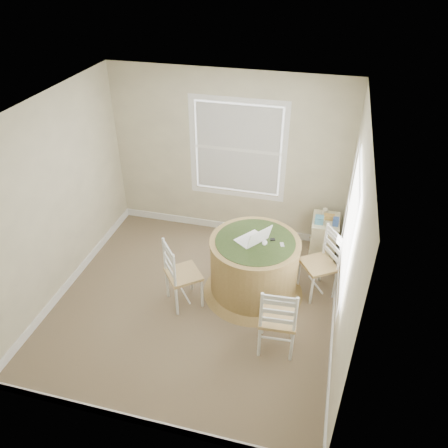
% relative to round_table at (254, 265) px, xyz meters
% --- Properties ---
extents(room, '(3.64, 3.64, 2.64)m').
position_rel_round_table_xyz_m(room, '(-0.54, -0.25, 0.84)').
color(room, '#816951').
rests_on(room, ground).
extents(round_table, '(1.35, 1.35, 0.85)m').
position_rel_round_table_xyz_m(round_table, '(0.00, 0.00, 0.00)').
color(round_table, '#9D7E46').
rests_on(round_table, ground).
extents(chair_left, '(0.58, 0.58, 0.95)m').
position_rel_round_table_xyz_m(chair_left, '(-0.84, -0.43, 0.02)').
color(chair_left, white).
rests_on(chair_left, ground).
extents(chair_near, '(0.45, 0.43, 0.95)m').
position_rel_round_table_xyz_m(chair_near, '(0.45, -0.88, 0.02)').
color(chair_near, white).
rests_on(chair_near, ground).
extents(chair_right, '(0.57, 0.57, 0.95)m').
position_rel_round_table_xyz_m(chair_right, '(0.82, 0.20, 0.02)').
color(chair_right, white).
rests_on(chair_right, ground).
extents(laptop, '(0.48, 0.49, 0.26)m').
position_rel_round_table_xyz_m(laptop, '(-0.03, -0.00, 0.42)').
color(laptop, white).
rests_on(laptop, round_table).
extents(mouse, '(0.10, 0.12, 0.04)m').
position_rel_round_table_xyz_m(mouse, '(0.12, -0.02, 0.40)').
color(mouse, white).
rests_on(mouse, round_table).
extents(phone, '(0.07, 0.10, 0.02)m').
position_rel_round_table_xyz_m(phone, '(0.34, 0.01, 0.39)').
color(phone, '#B7BABF').
rests_on(phone, round_table).
extents(keys, '(0.07, 0.07, 0.02)m').
position_rel_round_table_xyz_m(keys, '(0.21, 0.08, 0.39)').
color(keys, black).
rests_on(keys, round_table).
extents(corner_chest, '(0.39, 0.52, 0.68)m').
position_rel_round_table_xyz_m(corner_chest, '(0.85, 0.99, -0.12)').
color(corner_chest, beige).
rests_on(corner_chest, ground).
extents(tissue_box, '(0.12, 0.12, 0.10)m').
position_rel_round_table_xyz_m(tissue_box, '(0.76, 0.90, 0.27)').
color(tissue_box, '#5197B9').
rests_on(tissue_box, corner_chest).
extents(box_yellow, '(0.15, 0.10, 0.06)m').
position_rel_round_table_xyz_m(box_yellow, '(0.88, 1.02, 0.25)').
color(box_yellow, '#C39245').
rests_on(box_yellow, corner_chest).
extents(box_blue, '(0.08, 0.08, 0.12)m').
position_rel_round_table_xyz_m(box_blue, '(0.96, 0.89, 0.28)').
color(box_blue, '#34549D').
rests_on(box_blue, corner_chest).
extents(cup_cream, '(0.07, 0.07, 0.09)m').
position_rel_round_table_xyz_m(cup_cream, '(0.82, 1.12, 0.27)').
color(cup_cream, beige).
rests_on(cup_cream, corner_chest).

